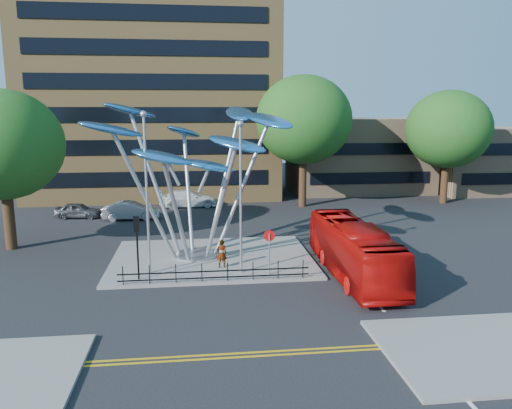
{
  "coord_description": "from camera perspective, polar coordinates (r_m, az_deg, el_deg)",
  "views": [
    {
      "loc": [
        -1.82,
        -23.3,
        9.05
      ],
      "look_at": [
        1.45,
        4.0,
        3.76
      ],
      "focal_mm": 35.0,
      "sensor_mm": 36.0,
      "label": 1
    }
  ],
  "objects": [
    {
      "name": "ground",
      "position": [
        25.06,
        -2.24,
        -10.28
      ],
      "size": [
        120.0,
        120.0,
        0.0
      ],
      "primitive_type": "plane",
      "color": "black",
      "rests_on": "ground"
    },
    {
      "name": "pedestrian_railing_front",
      "position": [
        26.42,
        -4.73,
        -7.9
      ],
      "size": [
        10.0,
        0.06,
        1.0
      ],
      "color": "black",
      "rests_on": "traffic_island"
    },
    {
      "name": "double_yellow_near",
      "position": [
        19.61,
        -0.76,
        -16.58
      ],
      "size": [
        40.0,
        0.12,
        0.01
      ],
      "primitive_type": "cube",
      "color": "gold",
      "rests_on": "ground"
    },
    {
      "name": "leaf_sculpture",
      "position": [
        30.06,
        -7.33,
        6.66
      ],
      "size": [
        12.72,
        9.54,
        9.51
      ],
      "color": "#9EA0A5",
      "rests_on": "traffic_island"
    },
    {
      "name": "traffic_light_island",
      "position": [
        26.78,
        -13.46,
        -3.31
      ],
      "size": [
        0.28,
        0.18,
        3.42
      ],
      "color": "black",
      "rests_on": "traffic_island"
    },
    {
      "name": "parked_car_mid",
      "position": [
        42.48,
        -14.09,
        -0.69
      ],
      "size": [
        4.6,
        1.65,
        1.51
      ],
      "primitive_type": "imported",
      "rotation": [
        0.0,
        0.0,
        1.56
      ],
      "color": "#97999E",
      "rests_on": "ground"
    },
    {
      "name": "low_building_far",
      "position": [
        60.62,
        24.96,
        4.64
      ],
      "size": [
        12.0,
        8.0,
        7.0
      ],
      "primitive_type": "cube",
      "color": "tan",
      "rests_on": "ground"
    },
    {
      "name": "brick_tower",
      "position": [
        55.78,
        -11.59,
        16.81
      ],
      "size": [
        25.0,
        15.0,
        30.0
      ],
      "primitive_type": "cube",
      "color": "olive",
      "rests_on": "ground"
    },
    {
      "name": "no_entry_sign_island",
      "position": [
        27.08,
        1.53,
        -4.6
      ],
      "size": [
        0.6,
        0.1,
        2.45
      ],
      "color": "#9EA0A5",
      "rests_on": "traffic_island"
    },
    {
      "name": "tree_left",
      "position": [
        35.53,
        -27.03,
        6.08
      ],
      "size": [
        7.6,
        7.6,
        10.32
      ],
      "color": "black",
      "rests_on": "ground"
    },
    {
      "name": "street_lamp_left",
      "position": [
        27.19,
        -12.44,
        2.83
      ],
      "size": [
        0.36,
        0.36,
        8.8
      ],
      "color": "#9EA0A5",
      "rests_on": "traffic_island"
    },
    {
      "name": "tree_far",
      "position": [
        51.22,
        21.11,
        8.01
      ],
      "size": [
        8.0,
        8.0,
        10.81
      ],
      "color": "black",
      "rests_on": "ground"
    },
    {
      "name": "parked_car_right",
      "position": [
        47.0,
        -7.76,
        0.66
      ],
      "size": [
        5.54,
        2.67,
        1.55
      ],
      "primitive_type": "imported",
      "rotation": [
        0.0,
        0.0,
        1.66
      ],
      "color": "white",
      "rests_on": "ground"
    },
    {
      "name": "traffic_island",
      "position": [
        30.66,
        -5.03,
        -6.17
      ],
      "size": [
        12.0,
        9.0,
        0.15
      ],
      "primitive_type": "cube",
      "color": "slate",
      "rests_on": "ground"
    },
    {
      "name": "parked_car_left",
      "position": [
        44.46,
        -19.66,
        -0.64
      ],
      "size": [
        3.93,
        1.95,
        1.29
      ],
      "primitive_type": "imported",
      "rotation": [
        0.0,
        0.0,
        1.45
      ],
      "color": "#46494E",
      "rests_on": "ground"
    },
    {
      "name": "red_bus",
      "position": [
        27.88,
        11.07,
        -5.09
      ],
      "size": [
        2.5,
        10.54,
        2.94
      ],
      "primitive_type": "imported",
      "rotation": [
        0.0,
        0.0,
        0.0
      ],
      "color": "#B20A08",
      "rests_on": "ground"
    },
    {
      "name": "low_building_near",
      "position": [
        56.43,
        11.67,
        5.54
      ],
      "size": [
        15.0,
        8.0,
        8.0
      ],
      "primitive_type": "cube",
      "color": "tan",
      "rests_on": "ground"
    },
    {
      "name": "street_lamp_right",
      "position": [
        26.7,
        -1.77,
        2.37
      ],
      "size": [
        0.36,
        0.36,
        8.3
      ],
      "color": "#9EA0A5",
      "rests_on": "traffic_island"
    },
    {
      "name": "pedestrian",
      "position": [
        28.49,
        -3.96,
        -5.61
      ],
      "size": [
        0.6,
        0.4,
        1.63
      ],
      "primitive_type": "imported",
      "rotation": [
        0.0,
        0.0,
        3.15
      ],
      "color": "gray",
      "rests_on": "traffic_island"
    },
    {
      "name": "tree_right",
      "position": [
        46.36,
        5.48,
        9.6
      ],
      "size": [
        8.8,
        8.8,
        12.11
      ],
      "color": "black",
      "rests_on": "ground"
    },
    {
      "name": "double_yellow_far",
      "position": [
        19.34,
        -0.66,
        -16.98
      ],
      "size": [
        40.0,
        0.12,
        0.01
      ],
      "primitive_type": "cube",
      "color": "gold",
      "rests_on": "ground"
    }
  ]
}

